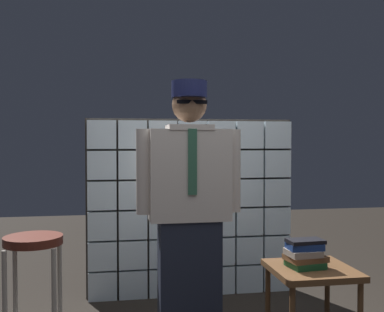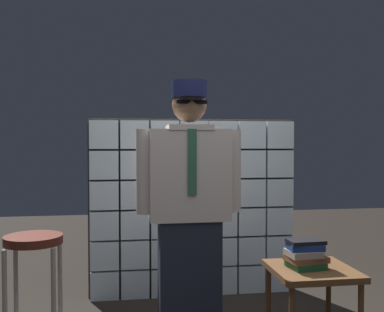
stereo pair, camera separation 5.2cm
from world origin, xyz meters
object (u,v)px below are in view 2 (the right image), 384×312
Objects in this scene: standing_person at (189,209)px; book_stack at (305,255)px; bar_stool at (34,270)px; side_table at (312,279)px.

book_stack is (0.73, -0.16, -0.29)m from standing_person.
standing_person reaches higher than book_stack.
bar_stool reaches higher than side_table.
book_stack reaches higher than side_table.
standing_person is 0.91m from side_table.
bar_stool is 1.69m from book_stack.
book_stack is at bearing -177.15° from side_table.
side_table is at bearing 2.85° from book_stack.
book_stack is (1.69, -0.01, 0.03)m from bar_stool.
side_table is at bearing -0.38° from bar_stool.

